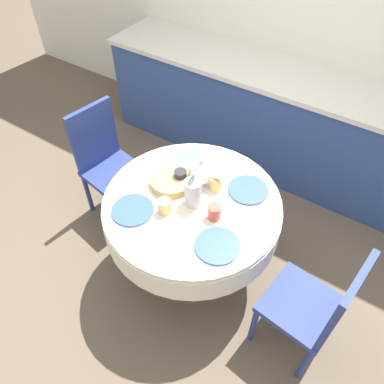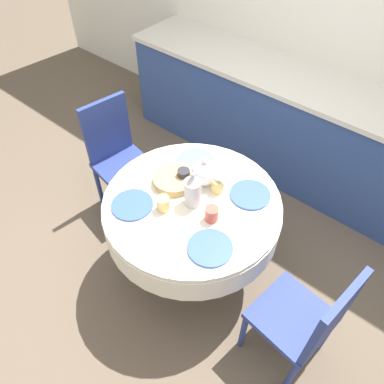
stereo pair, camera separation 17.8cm
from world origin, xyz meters
The scene contains 17 objects.
ground_plane centered at (0.00, 0.00, 0.00)m, with size 12.00×12.00×0.00m, color brown.
wall_back centered at (0.00, 1.73, 1.30)m, with size 7.00×0.05×2.60m.
kitchen_counter centered at (0.00, 1.40, 0.46)m, with size 3.24×0.64×0.91m.
dining_table centered at (0.00, 0.00, 0.59)m, with size 1.11×1.11×0.72m.
chair_left centered at (0.90, -0.11, 0.51)m, with size 0.45×0.45×0.94m.
chair_right centered at (-0.89, 0.16, 0.51)m, with size 0.46×0.46×0.94m.
plate_near_left centered at (-0.25, -0.26, 0.73)m, with size 0.25×0.25×0.01m, color #3856AD.
cup_near_left centered at (-0.09, -0.16, 0.77)m, with size 0.08×0.08×0.09m, color #DBB766.
plate_near_right centered at (0.30, -0.21, 0.73)m, with size 0.25×0.25×0.01m, color #3856AD.
cup_near_right centered at (0.18, -0.04, 0.77)m, with size 0.08×0.08×0.09m, color #CC4C3D.
plate_far_left centered at (-0.22, 0.29, 0.73)m, with size 0.25×0.25×0.01m, color #60BCB7.
cup_far_left centered at (-0.15, 0.10, 0.77)m, with size 0.08×0.08×0.09m, color #28282D.
plate_far_right centered at (0.25, 0.27, 0.73)m, with size 0.25×0.25×0.01m, color #3856AD.
cup_far_right centered at (0.07, 0.17, 0.77)m, with size 0.08×0.08×0.09m, color #DBB766.
coffee_carafe centered at (0.01, -0.01, 0.83)m, with size 0.11×0.11×0.25m.
teapot centered at (-0.04, 0.17, 0.82)m, with size 0.22×0.16×0.21m.
bread_basket centered at (-0.19, 0.05, 0.75)m, with size 0.27×0.27×0.05m, color tan.
Camera 1 is at (0.83, -1.28, 2.43)m, focal length 35.00 mm.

